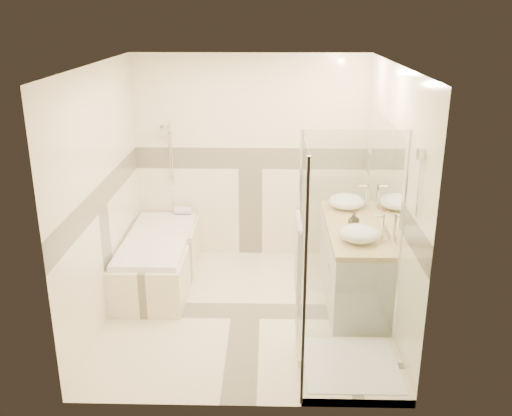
{
  "coord_description": "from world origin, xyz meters",
  "views": [
    {
      "loc": [
        0.24,
        -5.24,
        2.98
      ],
      "look_at": [
        0.1,
        0.25,
        1.05
      ],
      "focal_mm": 40.0,
      "sensor_mm": 36.0,
      "label": 1
    }
  ],
  "objects_px": {
    "bathtub": "(158,257)",
    "amenity_bottle_b": "(354,220)",
    "shower_enclosure": "(339,317)",
    "vessel_sink_far": "(359,233)",
    "vessel_sink_near": "(347,201)",
    "vanity": "(352,263)",
    "amenity_bottle_a": "(354,221)"
  },
  "relations": [
    {
      "from": "shower_enclosure",
      "to": "amenity_bottle_b",
      "type": "relative_size",
      "value": 14.32
    },
    {
      "from": "bathtub",
      "to": "amenity_bottle_b",
      "type": "bearing_deg",
      "value": -9.93
    },
    {
      "from": "vessel_sink_near",
      "to": "vessel_sink_far",
      "type": "height_order",
      "value": "vessel_sink_near"
    },
    {
      "from": "vessel_sink_near",
      "to": "shower_enclosure",
      "type": "bearing_deg",
      "value": -98.55
    },
    {
      "from": "vessel_sink_near",
      "to": "amenity_bottle_a",
      "type": "distance_m",
      "value": 0.62
    },
    {
      "from": "shower_enclosure",
      "to": "amenity_bottle_a",
      "type": "xyz_separation_m",
      "value": [
        0.27,
        1.19,
        0.43
      ]
    },
    {
      "from": "shower_enclosure",
      "to": "vessel_sink_far",
      "type": "bearing_deg",
      "value": 72.21
    },
    {
      "from": "bathtub",
      "to": "amenity_bottle_a",
      "type": "height_order",
      "value": "amenity_bottle_a"
    },
    {
      "from": "vanity",
      "to": "shower_enclosure",
      "type": "bearing_deg",
      "value": -102.97
    },
    {
      "from": "bathtub",
      "to": "vanity",
      "type": "relative_size",
      "value": 1.05
    },
    {
      "from": "bathtub",
      "to": "shower_enclosure",
      "type": "relative_size",
      "value": 0.83
    },
    {
      "from": "bathtub",
      "to": "vessel_sink_far",
      "type": "height_order",
      "value": "vessel_sink_far"
    },
    {
      "from": "vessel_sink_near",
      "to": "amenity_bottle_b",
      "type": "height_order",
      "value": "vessel_sink_near"
    },
    {
      "from": "vanity",
      "to": "vessel_sink_far",
      "type": "bearing_deg",
      "value": -92.72
    },
    {
      "from": "vessel_sink_far",
      "to": "shower_enclosure",
      "type": "bearing_deg",
      "value": -107.79
    },
    {
      "from": "vessel_sink_far",
      "to": "amenity_bottle_b",
      "type": "xyz_separation_m",
      "value": [
        0.0,
        0.4,
        -0.01
      ]
    },
    {
      "from": "vessel_sink_near",
      "to": "amenity_bottle_b",
      "type": "bearing_deg",
      "value": -90.0
    },
    {
      "from": "vessel_sink_near",
      "to": "vessel_sink_far",
      "type": "xyz_separation_m",
      "value": [
        0.0,
        -0.96,
        -0.0
      ]
    },
    {
      "from": "vanity",
      "to": "shower_enclosure",
      "type": "height_order",
      "value": "shower_enclosure"
    },
    {
      "from": "amenity_bottle_b",
      "to": "vessel_sink_far",
      "type": "bearing_deg",
      "value": -90.0
    },
    {
      "from": "shower_enclosure",
      "to": "amenity_bottle_b",
      "type": "xyz_separation_m",
      "value": [
        0.27,
        1.25,
        0.42
      ]
    },
    {
      "from": "vessel_sink_far",
      "to": "amenity_bottle_b",
      "type": "distance_m",
      "value": 0.4
    },
    {
      "from": "shower_enclosure",
      "to": "vanity",
      "type": "bearing_deg",
      "value": 77.03
    },
    {
      "from": "vanity",
      "to": "amenity_bottle_a",
      "type": "height_order",
      "value": "amenity_bottle_a"
    },
    {
      "from": "vessel_sink_near",
      "to": "vessel_sink_far",
      "type": "distance_m",
      "value": 0.96
    },
    {
      "from": "shower_enclosure",
      "to": "amenity_bottle_b",
      "type": "distance_m",
      "value": 1.34
    },
    {
      "from": "bathtub",
      "to": "vessel_sink_near",
      "type": "height_order",
      "value": "vessel_sink_near"
    },
    {
      "from": "vessel_sink_near",
      "to": "bathtub",
      "type": "bearing_deg",
      "value": -174.84
    },
    {
      "from": "bathtub",
      "to": "vessel_sink_near",
      "type": "xyz_separation_m",
      "value": [
        2.13,
        0.19,
        0.62
      ]
    },
    {
      "from": "shower_enclosure",
      "to": "vessel_sink_near",
      "type": "bearing_deg",
      "value": 81.45
    },
    {
      "from": "vanity",
      "to": "vessel_sink_far",
      "type": "distance_m",
      "value": 0.66
    },
    {
      "from": "amenity_bottle_a",
      "to": "vessel_sink_far",
      "type": "bearing_deg",
      "value": -90.0
    }
  ]
}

